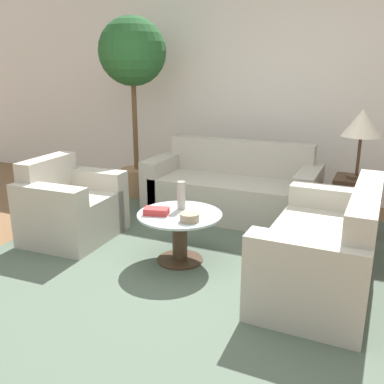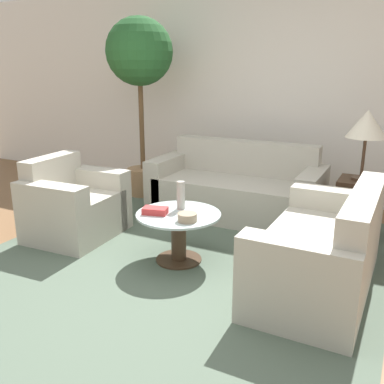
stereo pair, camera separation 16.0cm
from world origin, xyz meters
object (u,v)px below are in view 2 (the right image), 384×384
at_px(sofa_main, 237,191).
at_px(vase, 181,195).
at_px(armchair, 72,208).
at_px(table_lamp, 367,125).
at_px(potted_plant, 140,65).
at_px(loveseat, 327,255).
at_px(bowl, 187,217).
at_px(coffee_table, 179,230).
at_px(book_stack, 155,211).

relative_size(sofa_main, vase, 7.62).
bearing_deg(armchair, table_lamp, -65.86).
distance_m(sofa_main, potted_plant, 1.94).
height_order(table_lamp, potted_plant, potted_plant).
distance_m(loveseat, table_lamp, 1.48).
distance_m(armchair, loveseat, 2.42).
height_order(armchair, bowl, armchair).
height_order(armchair, coffee_table, armchair).
distance_m(coffee_table, potted_plant, 2.47).
xyz_separation_m(sofa_main, table_lamp, (1.27, -0.04, 0.81)).
relative_size(sofa_main, table_lamp, 2.82).
relative_size(potted_plant, book_stack, 9.78).
bearing_deg(coffee_table, loveseat, 2.85).
height_order(armchair, loveseat, loveseat).
distance_m(loveseat, book_stack, 1.39).
relative_size(vase, book_stack, 1.09).
xyz_separation_m(table_lamp, bowl, (-1.12, -1.43, -0.62)).
bearing_deg(bowl, table_lamp, 51.89).
distance_m(coffee_table, book_stack, 0.26).
distance_m(sofa_main, coffee_table, 1.34).
distance_m(loveseat, bowl, 1.08).
bearing_deg(armchair, vase, -89.53).
bearing_deg(potted_plant, coffee_table, -48.64).
bearing_deg(vase, coffee_table, -71.56).
height_order(loveseat, potted_plant, potted_plant).
bearing_deg(armchair, potted_plant, 3.58).
bearing_deg(vase, bowl, -52.17).
relative_size(coffee_table, potted_plant, 0.33).
height_order(armchair, book_stack, armchair).
height_order(vase, book_stack, vase).
bearing_deg(potted_plant, table_lamp, -5.66).
xyz_separation_m(vase, bowl, (0.19, -0.25, -0.09)).
xyz_separation_m(coffee_table, potted_plant, (-1.37, 1.56, 1.34)).
bearing_deg(coffee_table, potted_plant, 131.36).
bearing_deg(loveseat, potted_plant, -119.43).
height_order(sofa_main, vase, sofa_main).
distance_m(armchair, table_lamp, 2.90).
distance_m(armchair, vase, 1.21).
height_order(loveseat, table_lamp, table_lamp).
xyz_separation_m(table_lamp, potted_plant, (-2.65, 0.26, 0.53)).
xyz_separation_m(loveseat, potted_plant, (-2.58, 1.50, 1.34)).
height_order(coffee_table, bowl, bowl).
xyz_separation_m(sofa_main, bowl, (0.15, -1.47, 0.19)).
height_order(coffee_table, table_lamp, table_lamp).
relative_size(sofa_main, loveseat, 1.26).
relative_size(sofa_main, coffee_table, 2.62).
bearing_deg(coffee_table, bowl, -41.16).
height_order(sofa_main, potted_plant, potted_plant).
height_order(bowl, book_stack, bowl).
bearing_deg(vase, sofa_main, 87.92).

